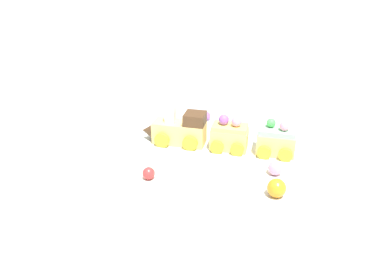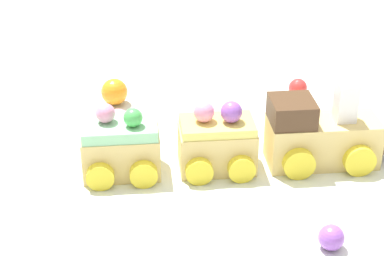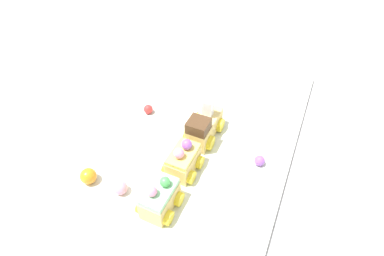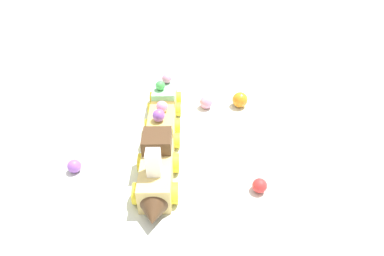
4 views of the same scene
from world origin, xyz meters
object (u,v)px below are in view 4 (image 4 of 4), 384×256
gumball_red (260,186)px  gumball_pink (206,102)px  cake_car_lemon (162,127)px  cake_car_mint (165,98)px  cake_train_locomotive (156,175)px  gumball_orange (240,100)px  gumball_purple (74,166)px

gumball_red → gumball_pink: size_ratio=0.84×
cake_car_lemon → cake_car_mint: same height
cake_train_locomotive → gumball_pink: bearing=158.3°
cake_train_locomotive → gumball_pink: cake_train_locomotive is taller
cake_car_mint → gumball_red: 0.26m
gumball_orange → gumball_pink: (0.00, -0.07, -0.00)m
gumball_orange → cake_train_locomotive: bearing=-35.9°
gumball_orange → gumball_pink: gumball_orange is taller
cake_car_mint → gumball_purple: bearing=-38.3°
cake_car_mint → gumball_pink: (-0.00, 0.08, -0.01)m
gumball_orange → gumball_red: size_ratio=1.40×
cake_car_lemon → cake_car_mint: (-0.09, 0.00, 0.00)m
cake_car_lemon → gumball_red: bearing=51.7°
cake_train_locomotive → gumball_orange: bearing=144.5°
cake_car_mint → gumball_pink: 0.08m
gumball_orange → gumball_purple: bearing=-58.5°
cake_car_lemon → cake_car_mint: 0.09m
gumball_red → gumball_purple: (-0.04, -0.28, -0.00)m
cake_train_locomotive → cake_car_lemon: bearing=-180.0°
cake_car_mint → gumball_red: bearing=35.5°
gumball_pink → cake_car_mint: bearing=-88.0°
gumball_red → gumball_orange: bearing=179.5°
gumball_red → gumball_pink: 0.23m
cake_car_mint → gumball_red: size_ratio=3.30×
gumball_purple → gumball_pink: gumball_pink is taller
cake_train_locomotive → gumball_orange: (-0.21, 0.15, -0.01)m
gumball_orange → cake_car_mint: bearing=-87.4°
cake_car_mint → gumball_red: (0.21, 0.15, -0.02)m
gumball_orange → gumball_red: 0.22m
gumball_pink → cake_car_lemon: bearing=-41.0°
gumball_purple → gumball_pink: size_ratio=0.82×
cake_car_lemon → gumball_purple: cake_car_lemon is taller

